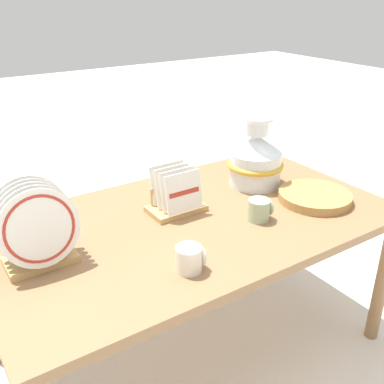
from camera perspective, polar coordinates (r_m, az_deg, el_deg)
The scene contains 8 objects.
ground_plane at distance 2.08m, azimuth 0.00°, elevation -19.04°, with size 14.00×14.00×0.00m, color silver.
display_table at distance 1.73m, azimuth 0.00°, elevation -5.18°, with size 1.53×0.87×0.64m.
ceramic_vase at distance 1.96m, azimuth 8.09°, elevation 4.33°, with size 0.25×0.25×0.31m.
dish_rack_round_plates at distance 1.46m, azimuth -19.15°, elevation -4.60°, with size 0.25×0.16×0.27m.
dish_rack_square_plates at distance 1.73m, azimuth -2.05°, elevation -0.73°, with size 0.22×0.15×0.18m.
wicker_charger_stack at distance 1.90m, azimuth 15.32°, elevation -0.57°, with size 0.29×0.29×0.04m.
mug_cream_glaze at distance 1.39m, azimuth -0.27°, elevation -8.44°, with size 0.09×0.08×0.08m.
mug_sage_glaze at distance 1.69m, azimuth 8.60°, elevation -2.22°, with size 0.09×0.08×0.08m.
Camera 1 is at (-0.83, -1.25, 1.44)m, focal length 42.00 mm.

